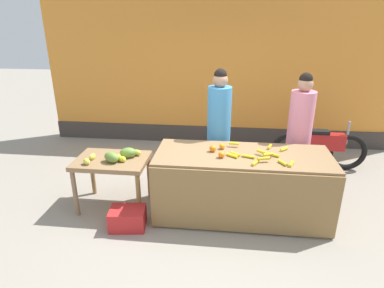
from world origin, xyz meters
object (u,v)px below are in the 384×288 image
Objects in this scene: produce_crate at (128,218)px; produce_sack at (175,170)px; parked_motorcycle at (319,147)px; vendor_woman_blue_shirt at (219,131)px; vendor_woman_pink_shirt at (299,135)px.

produce_crate is 1.30m from produce_sack.
vendor_woman_blue_shirt is at bearing -152.51° from parked_motorcycle.
vendor_woman_pink_shirt is 4.08× the size of produce_sack.
parked_motorcycle is at bearing 27.49° from vendor_woman_blue_shirt.
parked_motorcycle is 3.63× the size of produce_sack.
vendor_woman_blue_shirt is 1.02× the size of vendor_woman_pink_shirt.
parked_motorcycle is (0.56, 0.88, -0.51)m from vendor_woman_pink_shirt.
produce_sack reaches higher than produce_crate.
vendor_woman_pink_shirt is at bearing 0.24° from vendor_woman_blue_shirt.
vendor_woman_blue_shirt is 2.00m from parked_motorcycle.
produce_sack is at bearing 71.88° from produce_crate.
vendor_woman_pink_shirt is (1.15, 0.00, -0.02)m from vendor_woman_blue_shirt.
produce_sack is (-1.82, 0.06, -0.69)m from vendor_woman_pink_shirt.
vendor_woman_blue_shirt is 1.15m from vendor_woman_pink_shirt.
parked_motorcycle is 3.47m from produce_crate.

